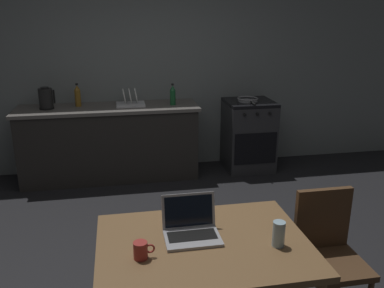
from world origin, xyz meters
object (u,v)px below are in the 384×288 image
object	(u,v)px
dining_table	(203,253)
bottle	(173,95)
stove_oven	(248,135)
drinking_glass	(279,234)
bottle_b	(78,96)
electric_kettle	(46,99)
coffee_mug	(141,250)
chair	(328,249)
laptop	(191,229)
dish_rack	(130,102)
frying_pan	(248,100)

from	to	relation	value
dining_table	bottle	xyz separation A→B (m)	(0.23, 2.85, 0.37)
stove_oven	drinking_glass	size ratio (longest dim) A/B	6.12
drinking_glass	bottle_b	xyz separation A→B (m)	(-1.30, 3.09, 0.23)
electric_kettle	stove_oven	bearing A→B (deg)	-0.06
coffee_mug	drinking_glass	xyz separation A→B (m)	(0.76, -0.02, 0.03)
bottle_b	chair	bearing A→B (deg)	-58.55
dining_table	stove_oven	bearing A→B (deg)	67.12
coffee_mug	bottle_b	world-z (taller)	bottle_b
dining_table	drinking_glass	bearing A→B (deg)	-15.31
laptop	bottle	distance (m)	2.79
chair	dish_rack	bearing A→B (deg)	115.82
laptop	coffee_mug	xyz separation A→B (m)	(-0.30, -0.17, 0.00)
chair	bottle_b	size ratio (longest dim) A/B	3.25
electric_kettle	frying_pan	distance (m)	2.44
bottle_b	electric_kettle	bearing A→B (deg)	-167.19
dish_rack	bottle_b	distance (m)	0.63
stove_oven	dining_table	xyz separation A→B (m)	(-1.22, -2.90, 0.21)
bottle	frying_pan	bearing A→B (deg)	1.32
stove_oven	frying_pan	xyz separation A→B (m)	(-0.04, -0.03, 0.48)
laptop	drinking_glass	distance (m)	0.50
stove_oven	frying_pan	bearing A→B (deg)	-144.75
coffee_mug	bottle_b	distance (m)	3.13
chair	frying_pan	xyz separation A→B (m)	(0.34, 2.75, 0.41)
dining_table	coffee_mug	size ratio (longest dim) A/B	10.44
drinking_glass	dish_rack	xyz separation A→B (m)	(-0.69, 3.01, 0.15)
stove_oven	frying_pan	size ratio (longest dim) A/B	2.07
electric_kettle	chair	bearing A→B (deg)	-52.92
stove_oven	dining_table	size ratio (longest dim) A/B	0.75
dining_table	dish_rack	world-z (taller)	dish_rack
frying_pan	coffee_mug	xyz separation A→B (m)	(-1.55, -2.96, -0.15)
dining_table	dish_rack	distance (m)	2.93
dining_table	frying_pan	distance (m)	3.12
dining_table	bottle	size ratio (longest dim) A/B	4.65
bottle_b	coffee_mug	bearing A→B (deg)	-80.00
drinking_glass	bottle_b	size ratio (longest dim) A/B	0.54
dining_table	laptop	world-z (taller)	laptop
stove_oven	chair	xyz separation A→B (m)	(-0.37, -2.78, 0.06)
electric_kettle	bottle_b	distance (m)	0.36
chair	coffee_mug	xyz separation A→B (m)	(-1.21, -0.21, 0.26)
drinking_glass	dish_rack	distance (m)	3.09
dining_table	drinking_glass	xyz separation A→B (m)	(0.40, -0.11, 0.15)
electric_kettle	frying_pan	xyz separation A→B (m)	(2.44, -0.03, -0.10)
stove_oven	coffee_mug	xyz separation A→B (m)	(-1.58, -2.99, 0.33)
electric_kettle	laptop	bearing A→B (deg)	-67.00
electric_kettle	drinking_glass	world-z (taller)	electric_kettle
laptop	frying_pan	size ratio (longest dim) A/B	0.73
laptop	bottle_b	world-z (taller)	bottle_b
stove_oven	frying_pan	distance (m)	0.48
frying_pan	bottle_b	bearing A→B (deg)	177.04
frying_pan	coffee_mug	distance (m)	3.35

